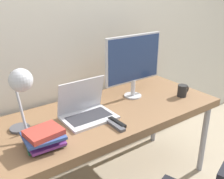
{
  "coord_description": "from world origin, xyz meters",
  "views": [
    {
      "loc": [
        -1.0,
        -1.08,
        1.61
      ],
      "look_at": [
        0.01,
        0.33,
        0.91
      ],
      "focal_mm": 42.0,
      "sensor_mm": 36.0,
      "label": 1
    }
  ],
  "objects_px": {
    "book_stack": "(44,138)",
    "desk_lamp": "(21,87)",
    "laptop": "(86,110)",
    "monitor": "(134,61)",
    "mug": "(182,91)"
  },
  "relations": [
    {
      "from": "book_stack",
      "to": "desk_lamp",
      "type": "bearing_deg",
      "value": 116.24
    },
    {
      "from": "laptop",
      "to": "monitor",
      "type": "height_order",
      "value": "monitor"
    },
    {
      "from": "book_stack",
      "to": "mug",
      "type": "bearing_deg",
      "value": 0.99
    },
    {
      "from": "desk_lamp",
      "to": "book_stack",
      "type": "xyz_separation_m",
      "value": [
        0.06,
        -0.12,
        -0.29
      ]
    },
    {
      "from": "laptop",
      "to": "book_stack",
      "type": "distance_m",
      "value": 0.42
    },
    {
      "from": "laptop",
      "to": "desk_lamp",
      "type": "bearing_deg",
      "value": -173.65
    },
    {
      "from": "book_stack",
      "to": "mug",
      "type": "distance_m",
      "value": 1.23
    },
    {
      "from": "monitor",
      "to": "mug",
      "type": "height_order",
      "value": "monitor"
    },
    {
      "from": "laptop",
      "to": "desk_lamp",
      "type": "height_order",
      "value": "desk_lamp"
    },
    {
      "from": "monitor",
      "to": "mug",
      "type": "xyz_separation_m",
      "value": [
        0.34,
        -0.24,
        -0.26
      ]
    },
    {
      "from": "desk_lamp",
      "to": "monitor",
      "type": "bearing_deg",
      "value": 8.65
    },
    {
      "from": "monitor",
      "to": "desk_lamp",
      "type": "bearing_deg",
      "value": -171.35
    },
    {
      "from": "monitor",
      "to": "book_stack",
      "type": "height_order",
      "value": "monitor"
    },
    {
      "from": "desk_lamp",
      "to": "mug",
      "type": "xyz_separation_m",
      "value": [
        1.29,
        -0.1,
        -0.3
      ]
    },
    {
      "from": "monitor",
      "to": "book_stack",
      "type": "bearing_deg",
      "value": -163.37
    }
  ]
}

